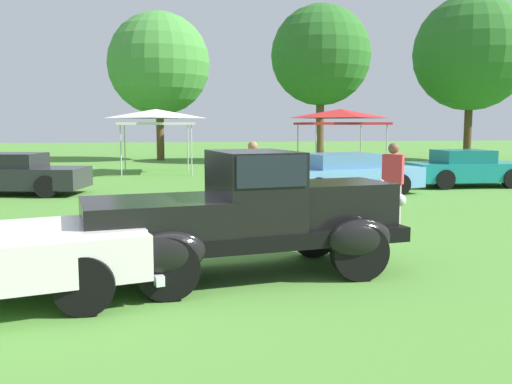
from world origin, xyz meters
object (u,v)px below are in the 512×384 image
at_px(show_car_skyblue, 344,175).
at_px(show_car_teal, 466,169).
at_px(show_car_charcoal, 15,174).
at_px(spectator_far_side, 253,176).
at_px(feature_pickup_truck, 248,213).
at_px(canopy_tent_right_field, 340,116).
at_px(spectator_near_truck, 393,181).
at_px(canopy_tent_center_field, 156,116).

distance_m(show_car_skyblue, show_car_teal, 4.94).
height_order(show_car_charcoal, spectator_far_side, spectator_far_side).
bearing_deg(show_car_teal, show_car_charcoal, 178.74).
xyz_separation_m(feature_pickup_truck, show_car_charcoal, (-5.35, 10.04, -0.27)).
bearing_deg(spectator_far_side, show_car_skyblue, 45.77).
height_order(show_car_skyblue, canopy_tent_right_field, canopy_tent_right_field).
bearing_deg(show_car_skyblue, show_car_charcoal, 169.51).
height_order(show_car_charcoal, spectator_near_truck, spectator_near_truck).
bearing_deg(spectator_near_truck, feature_pickup_truck, -137.16).
distance_m(show_car_teal, spectator_far_side, 9.38).
bearing_deg(show_car_skyblue, show_car_teal, 17.10).
bearing_deg(spectator_near_truck, canopy_tent_center_field, 109.22).
bearing_deg(show_car_charcoal, canopy_tent_center_field, 58.54).
height_order(spectator_near_truck, canopy_tent_right_field, canopy_tent_right_field).
bearing_deg(spectator_far_side, show_car_charcoal, 140.40).
bearing_deg(spectator_near_truck, show_car_teal, 50.13).
height_order(show_car_teal, canopy_tent_right_field, canopy_tent_right_field).
relative_size(show_car_charcoal, canopy_tent_right_field, 1.31).
bearing_deg(canopy_tent_center_field, show_car_charcoal, -121.46).
bearing_deg(feature_pickup_truck, show_car_charcoal, 118.05).
xyz_separation_m(show_car_charcoal, show_car_teal, (14.26, -0.31, -0.00)).
bearing_deg(spectator_far_side, canopy_tent_center_field, 100.14).
height_order(canopy_tent_center_field, canopy_tent_right_field, same).
bearing_deg(show_car_skyblue, canopy_tent_center_field, 122.61).
xyz_separation_m(show_car_skyblue, canopy_tent_center_field, (-5.43, 8.49, 1.82)).
height_order(feature_pickup_truck, show_car_skyblue, feature_pickup_truck).
xyz_separation_m(show_car_skyblue, spectator_far_side, (-3.30, -3.39, 0.31)).
relative_size(show_car_teal, canopy_tent_center_field, 1.25).
bearing_deg(canopy_tent_center_field, canopy_tent_right_field, -11.60).
xyz_separation_m(feature_pickup_truck, canopy_tent_right_field, (6.34, 15.20, 1.56)).
distance_m(show_car_charcoal, canopy_tent_right_field, 12.91).
relative_size(feature_pickup_truck, spectator_far_side, 2.65).
height_order(show_car_charcoal, show_car_skyblue, same).
bearing_deg(spectator_near_truck, canopy_tent_right_field, 76.55).
distance_m(show_car_teal, spectator_near_truck, 8.47).
bearing_deg(show_car_teal, spectator_far_side, -148.87).
xyz_separation_m(feature_pickup_truck, spectator_near_truck, (3.48, 3.23, 0.05)).
height_order(feature_pickup_truck, show_car_teal, feature_pickup_truck).
xyz_separation_m(show_car_charcoal, show_car_skyblue, (9.54, -1.77, 0.00)).
distance_m(show_car_skyblue, canopy_tent_center_field, 10.24).
bearing_deg(feature_pickup_truck, show_car_teal, 47.51).
height_order(feature_pickup_truck, spectator_near_truck, feature_pickup_truck).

